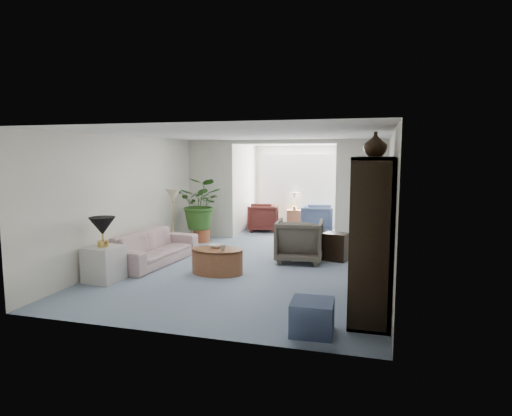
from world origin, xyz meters
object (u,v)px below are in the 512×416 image
(wingback_chair, at_px, (299,241))
(side_table_dark, at_px, (336,247))
(ottoman, at_px, (312,317))
(entertainment_cabinet, at_px, (372,234))
(framed_picture, at_px, (389,182))
(sofa, at_px, (154,248))
(floor_lamp, at_px, (173,195))
(end_table, at_px, (104,264))
(coffee_cup, at_px, (223,248))
(coffee_bowl, at_px, (216,246))
(cabinet_urn, at_px, (375,144))
(sunroom_chair_blue, at_px, (316,219))
(table_lamp, at_px, (102,226))
(plant_pot, at_px, (202,235))
(sunroom_table, at_px, (294,219))
(coffee_table, at_px, (217,261))
(sunroom_chair_maroon, at_px, (263,218))

(wingback_chair, bearing_deg, side_table_dark, -161.65)
(ottoman, bearing_deg, entertainment_cabinet, 59.59)
(framed_picture, xyz_separation_m, sofa, (-4.41, 0.16, -1.39))
(framed_picture, xyz_separation_m, floor_lamp, (-4.54, 1.31, -0.45))
(end_table, xyz_separation_m, coffee_cup, (1.83, 0.87, 0.20))
(sofa, distance_m, end_table, 1.36)
(coffee_bowl, xyz_separation_m, coffee_cup, (0.20, -0.20, 0.02))
(sofa, height_order, coffee_cup, sofa)
(ottoman, bearing_deg, cabinet_urn, 67.99)
(sofa, relative_size, sunroom_chair_blue, 2.50)
(sofa, distance_m, table_lamp, 1.51)
(cabinet_urn, bearing_deg, plant_pot, 142.06)
(coffee_cup, height_order, sunroom_table, coffee_cup)
(side_table_dark, bearing_deg, coffee_table, -141.20)
(plant_pot, bearing_deg, sunroom_table, 55.76)
(coffee_table, relative_size, entertainment_cabinet, 0.45)
(end_table, distance_m, entertainment_cabinet, 4.45)
(side_table_dark, relative_size, plant_pot, 1.40)
(wingback_chair, bearing_deg, floor_lamp, -9.54)
(floor_lamp, bearing_deg, sunroom_chair_maroon, 66.91)
(table_lamp, distance_m, floor_lamp, 2.51)
(wingback_chair, height_order, plant_pot, wingback_chair)
(coffee_bowl, bearing_deg, entertainment_cabinet, -23.48)
(side_table_dark, distance_m, cabinet_urn, 3.05)
(sunroom_chair_maroon, bearing_deg, coffee_table, -5.29)
(coffee_bowl, distance_m, side_table_dark, 2.52)
(framed_picture, bearing_deg, entertainment_cabinet, -99.95)
(floor_lamp, bearing_deg, wingback_chair, -4.69)
(table_lamp, distance_m, sunroom_chair_maroon, 5.67)
(side_table_dark, height_order, plant_pot, side_table_dark)
(wingback_chair, bearing_deg, sunroom_table, -82.68)
(plant_pot, relative_size, sunroom_chair_blue, 0.47)
(wingback_chair, xyz_separation_m, ottoman, (0.78, -3.49, -0.22))
(coffee_cup, bearing_deg, table_lamp, -154.46)
(end_table, distance_m, coffee_bowl, 1.96)
(table_lamp, relative_size, coffee_table, 0.46)
(framed_picture, bearing_deg, wingback_chair, 147.21)
(end_table, bearing_deg, coffee_table, 30.12)
(framed_picture, distance_m, sunroom_table, 5.81)
(end_table, distance_m, sunroom_chair_maroon, 5.64)
(floor_lamp, distance_m, entertainment_cabinet, 5.04)
(floor_lamp, xyz_separation_m, ottoman, (3.66, -3.72, -1.05))
(side_table_dark, bearing_deg, sunroom_chair_blue, 105.44)
(entertainment_cabinet, bearing_deg, ottoman, -120.41)
(sunroom_table, bearing_deg, side_table_dark, -67.01)
(coffee_table, distance_m, coffee_cup, 0.33)
(coffee_bowl, relative_size, cabinet_urn, 0.64)
(sunroom_chair_blue, height_order, sunroom_table, sunroom_chair_blue)
(table_lamp, relative_size, plant_pot, 1.10)
(wingback_chair, bearing_deg, entertainment_cabinet, 116.13)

